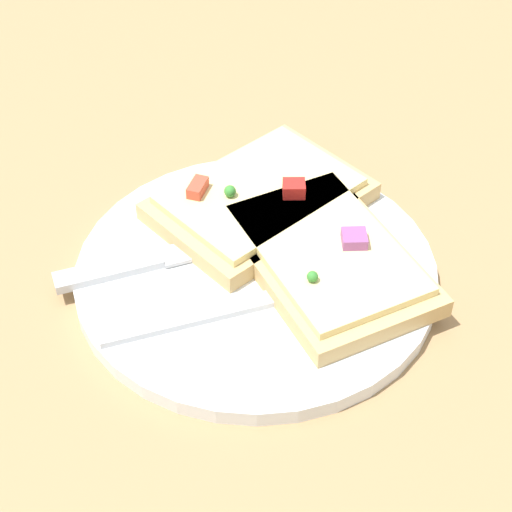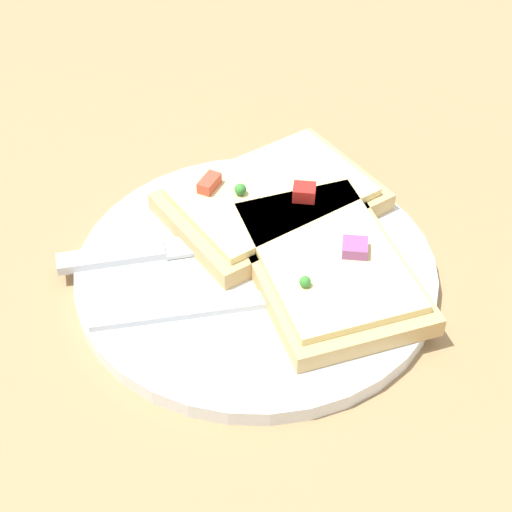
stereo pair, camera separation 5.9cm
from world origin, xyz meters
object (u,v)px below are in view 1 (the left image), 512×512
object	(u,v)px
plate	(256,272)
knife	(173,256)
pizza_slice_corner	(260,198)
fork	(267,300)
pizza_slice_main	(326,256)

from	to	relation	value
plate	knife	world-z (taller)	knife
plate	pizza_slice_corner	size ratio (longest dim) A/B	1.47
knife	fork	bearing A→B (deg)	-52.97
pizza_slice_corner	knife	bearing A→B (deg)	179.26
fork	pizza_slice_corner	distance (m)	0.10
knife	pizza_slice_corner	bearing A→B (deg)	21.86
plate	fork	world-z (taller)	fork
plate	pizza_slice_corner	bearing A→B (deg)	120.87
fork	knife	distance (m)	0.08
fork	plate	bearing A→B (deg)	83.34
plate	fork	distance (m)	0.04
plate	pizza_slice_main	bearing A→B (deg)	33.83
plate	knife	size ratio (longest dim) A/B	1.49
fork	pizza_slice_corner	bearing A→B (deg)	74.24
fork	pizza_slice_main	world-z (taller)	pizza_slice_main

